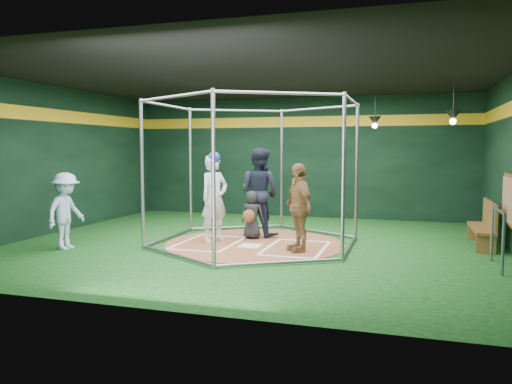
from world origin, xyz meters
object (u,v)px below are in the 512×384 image
(umpire, at_px, (260,192))
(dugout_bench, at_px, (485,223))
(batter_figure, at_px, (214,197))
(visitor_leopard, at_px, (298,207))

(umpire, bearing_deg, dugout_bench, -158.30)
(batter_figure, bearing_deg, visitor_leopard, -12.99)
(visitor_leopard, bearing_deg, dugout_bench, 77.93)
(umpire, relative_size, dugout_bench, 1.24)
(visitor_leopard, height_order, dugout_bench, visitor_leopard)
(visitor_leopard, bearing_deg, batter_figure, -139.42)
(batter_figure, relative_size, visitor_leopard, 1.12)
(visitor_leopard, distance_m, dugout_bench, 3.95)
(batter_figure, distance_m, visitor_leopard, 2.00)
(visitor_leopard, relative_size, dugout_bench, 1.06)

